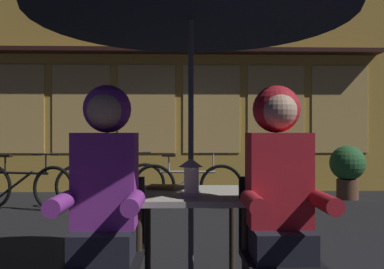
{
  "coord_description": "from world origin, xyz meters",
  "views": [
    {
      "loc": [
        -0.06,
        -2.6,
        1.13
      ],
      "look_at": [
        0.0,
        -0.29,
        1.12
      ],
      "focal_mm": 37.2,
      "sensor_mm": 36.0,
      "label": 1
    }
  ],
  "objects_px": {
    "bicycle_second": "(111,184)",
    "book": "(163,187)",
    "chair_left": "(107,247)",
    "bicycle_third": "(187,185)",
    "chair_right": "(277,246)",
    "potted_plant": "(347,167)",
    "person_right_hooded": "(280,184)",
    "cafe_table": "(191,208)",
    "lantern": "(191,176)",
    "person_left_hooded": "(105,185)",
    "bicycle_nearest": "(22,186)"
  },
  "relations": [
    {
      "from": "person_left_hooded",
      "to": "bicycle_second",
      "type": "relative_size",
      "value": 0.85
    },
    {
      "from": "lantern",
      "to": "chair_right",
      "type": "height_order",
      "value": "lantern"
    },
    {
      "from": "lantern",
      "to": "bicycle_nearest",
      "type": "distance_m",
      "value": 4.21
    },
    {
      "from": "person_right_hooded",
      "to": "bicycle_third",
      "type": "bearing_deg",
      "value": 96.86
    },
    {
      "from": "potted_plant",
      "to": "person_right_hooded",
      "type": "bearing_deg",
      "value": -116.71
    },
    {
      "from": "cafe_table",
      "to": "bicycle_nearest",
      "type": "relative_size",
      "value": 0.45
    },
    {
      "from": "bicycle_third",
      "to": "chair_right",
      "type": "bearing_deg",
      "value": -83.03
    },
    {
      "from": "cafe_table",
      "to": "bicycle_nearest",
      "type": "height_order",
      "value": "bicycle_nearest"
    },
    {
      "from": "cafe_table",
      "to": "person_left_hooded",
      "type": "distance_m",
      "value": 0.67
    },
    {
      "from": "bicycle_second",
      "to": "bicycle_third",
      "type": "distance_m",
      "value": 1.19
    },
    {
      "from": "chair_right",
      "to": "book",
      "type": "relative_size",
      "value": 4.35
    },
    {
      "from": "cafe_table",
      "to": "book",
      "type": "height_order",
      "value": "book"
    },
    {
      "from": "chair_left",
      "to": "person_left_hooded",
      "type": "xyz_separation_m",
      "value": [
        -0.0,
        -0.06,
        0.36
      ]
    },
    {
      "from": "person_right_hooded",
      "to": "book",
      "type": "xyz_separation_m",
      "value": [
        -0.67,
        0.59,
        -0.09
      ]
    },
    {
      "from": "chair_right",
      "to": "bicycle_third",
      "type": "bearing_deg",
      "value": 96.97
    },
    {
      "from": "potted_plant",
      "to": "bicycle_second",
      "type": "bearing_deg",
      "value": -171.66
    },
    {
      "from": "book",
      "to": "potted_plant",
      "type": "distance_m",
      "value": 4.97
    },
    {
      "from": "cafe_table",
      "to": "lantern",
      "type": "distance_m",
      "value": 0.25
    },
    {
      "from": "lantern",
      "to": "bicycle_nearest",
      "type": "bearing_deg",
      "value": 125.23
    },
    {
      "from": "bicycle_nearest",
      "to": "cafe_table",
      "type": "bearing_deg",
      "value": -53.76
    },
    {
      "from": "person_right_hooded",
      "to": "potted_plant",
      "type": "xyz_separation_m",
      "value": [
        2.3,
        4.57,
        -0.3
      ]
    },
    {
      "from": "cafe_table",
      "to": "chair_left",
      "type": "distance_m",
      "value": 0.62
    },
    {
      "from": "lantern",
      "to": "chair_right",
      "type": "distance_m",
      "value": 0.66
    },
    {
      "from": "cafe_table",
      "to": "bicycle_third",
      "type": "bearing_deg",
      "value": 89.67
    },
    {
      "from": "person_left_hooded",
      "to": "person_right_hooded",
      "type": "relative_size",
      "value": 1.0
    },
    {
      "from": "chair_left",
      "to": "person_right_hooded",
      "type": "height_order",
      "value": "person_right_hooded"
    },
    {
      "from": "chair_right",
      "to": "bicycle_nearest",
      "type": "bearing_deg",
      "value": 128.31
    },
    {
      "from": "chair_left",
      "to": "person_right_hooded",
      "type": "relative_size",
      "value": 0.62
    },
    {
      "from": "chair_left",
      "to": "bicycle_second",
      "type": "bearing_deg",
      "value": 99.72
    },
    {
      "from": "book",
      "to": "lantern",
      "type": "bearing_deg",
      "value": -46.14
    },
    {
      "from": "cafe_table",
      "to": "potted_plant",
      "type": "height_order",
      "value": "potted_plant"
    },
    {
      "from": "chair_left",
      "to": "bicycle_third",
      "type": "xyz_separation_m",
      "value": [
        0.5,
        3.77,
        -0.14
      ]
    },
    {
      "from": "chair_left",
      "to": "book",
      "type": "distance_m",
      "value": 0.66
    },
    {
      "from": "person_left_hooded",
      "to": "potted_plant",
      "type": "xyz_separation_m",
      "value": [
        3.26,
        4.57,
        -0.3
      ]
    },
    {
      "from": "bicycle_nearest",
      "to": "book",
      "type": "height_order",
      "value": "bicycle_nearest"
    },
    {
      "from": "cafe_table",
      "to": "lantern",
      "type": "height_order",
      "value": "lantern"
    },
    {
      "from": "cafe_table",
      "to": "lantern",
      "type": "relative_size",
      "value": 3.2
    },
    {
      "from": "bicycle_third",
      "to": "potted_plant",
      "type": "bearing_deg",
      "value": 15.13
    },
    {
      "from": "person_right_hooded",
      "to": "bicycle_third",
      "type": "xyz_separation_m",
      "value": [
        -0.46,
        3.83,
        -0.5
      ]
    },
    {
      "from": "bicycle_second",
      "to": "book",
      "type": "height_order",
      "value": "bicycle_second"
    },
    {
      "from": "lantern",
      "to": "chair_left",
      "type": "distance_m",
      "value": 0.65
    },
    {
      "from": "person_left_hooded",
      "to": "book",
      "type": "xyz_separation_m",
      "value": [
        0.29,
        0.59,
        -0.09
      ]
    },
    {
      "from": "person_left_hooded",
      "to": "person_right_hooded",
      "type": "xyz_separation_m",
      "value": [
        0.96,
        0.0,
        0.0
      ]
    },
    {
      "from": "person_right_hooded",
      "to": "bicycle_nearest",
      "type": "bearing_deg",
      "value": 127.88
    },
    {
      "from": "cafe_table",
      "to": "person_right_hooded",
      "type": "distance_m",
      "value": 0.67
    },
    {
      "from": "person_right_hooded",
      "to": "bicycle_third",
      "type": "height_order",
      "value": "person_right_hooded"
    },
    {
      "from": "cafe_table",
      "to": "bicycle_second",
      "type": "bearing_deg",
      "value": 107.93
    },
    {
      "from": "bicycle_second",
      "to": "chair_left",
      "type": "bearing_deg",
      "value": -80.28
    },
    {
      "from": "bicycle_nearest",
      "to": "potted_plant",
      "type": "bearing_deg",
      "value": 9.29
    },
    {
      "from": "bicycle_third",
      "to": "potted_plant",
      "type": "relative_size",
      "value": 1.83
    }
  ]
}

